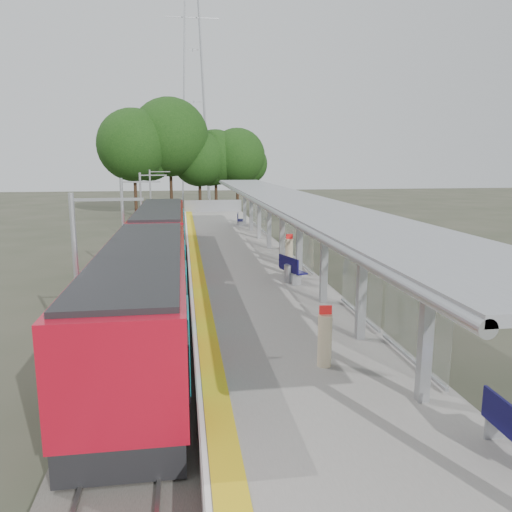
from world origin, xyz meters
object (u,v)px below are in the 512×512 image
(info_pillar_far, at_px, (289,253))
(bench_mid, at_px, (291,268))
(info_pillar_near, at_px, (325,340))
(litter_bin, at_px, (288,273))
(train, at_px, (155,256))
(bench_far, at_px, (239,219))

(info_pillar_far, bearing_deg, bench_mid, -100.47)
(info_pillar_near, distance_m, litter_bin, 9.12)
(info_pillar_far, bearing_deg, train, -165.72)
(info_pillar_far, bearing_deg, litter_bin, -102.59)
(train, distance_m, bench_mid, 6.16)
(info_pillar_near, xyz_separation_m, litter_bin, (0.98, 9.06, -0.31))
(bench_mid, distance_m, info_pillar_far, 3.06)
(info_pillar_near, bearing_deg, litter_bin, 89.08)
(info_pillar_near, bearing_deg, bench_far, 93.16)
(info_pillar_near, relative_size, litter_bin, 2.04)
(bench_far, xyz_separation_m, info_pillar_near, (-1.05, -28.91, 0.18))
(train, bearing_deg, info_pillar_far, 14.29)
(bench_mid, xyz_separation_m, info_pillar_far, (0.56, 3.01, 0.14))
(bench_mid, relative_size, litter_bin, 2.14)
(info_pillar_near, distance_m, info_pillar_far, 12.31)
(bench_mid, relative_size, info_pillar_near, 1.05)
(bench_mid, distance_m, litter_bin, 0.27)
(train, distance_m, info_pillar_near, 11.61)
(bench_far, xyz_separation_m, litter_bin, (-0.07, -19.85, -0.13))
(bench_far, distance_m, info_pillar_far, 16.73)
(train, distance_m, bench_far, 19.32)
(info_pillar_near, relative_size, info_pillar_far, 0.97)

